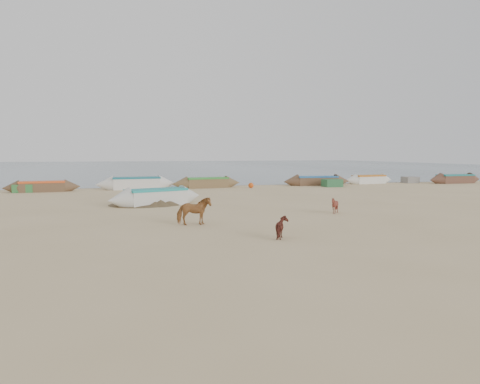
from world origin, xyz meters
The scene contains 9 objects.
ground centered at (0.00, 0.00, 0.00)m, with size 140.00×140.00×0.00m, color tan.
sea centered at (0.00, 82.00, 0.01)m, with size 160.00×160.00×0.00m, color slate.
cow_adult centered at (-2.87, 0.60, 0.57)m, with size 0.62×1.35×1.14m, color #996132.
calf_front centered at (4.26, 2.33, 0.40)m, with size 0.64×0.72×0.79m, color maroon.
calf_right centered at (-0.46, -3.14, 0.38)m, with size 0.75×0.64×0.75m, color maroon.
near_canoe centered at (-3.66, 8.32, 0.46)m, with size 5.61×1.31×0.91m, color beige, non-canonical shape.
debris_pile centered at (-4.51, 8.72, 0.23)m, with size 3.53×3.53×0.46m, color brown.
waterline_canoes centered at (-0.24, 20.15, 0.43)m, with size 57.90×3.54×0.97m.
beach_clutter centered at (3.99, 19.76, 0.30)m, with size 45.37×3.82×0.64m.
Camera 1 is at (-6.05, -17.93, 2.93)m, focal length 35.00 mm.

